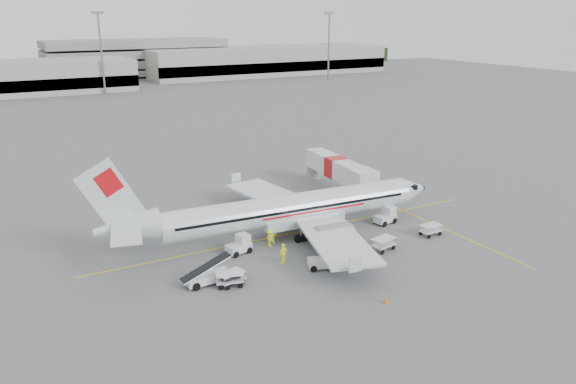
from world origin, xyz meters
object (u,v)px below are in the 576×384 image
jet_bridge (336,174)px  belt_loader (208,267)px  aircraft (292,189)px  tug_aft (239,244)px  tug_mid (321,259)px  tug_fore (385,215)px

jet_bridge → belt_loader: jet_bridge is taller
aircraft → tug_aft: (-6.66, -1.61, -3.99)m
jet_bridge → tug_mid: jet_bridge is taller
aircraft → tug_mid: bearing=-97.7°
belt_loader → jet_bridge: bearing=32.3°
tug_aft → tug_mid: bearing=-64.4°
tug_mid → tug_aft: tug_aft is taller
aircraft → tug_aft: aircraft is taller
belt_loader → tug_aft: size_ratio=2.26×
tug_fore → tug_mid: 13.54m
tug_mid → belt_loader: bearing=-172.2°
tug_aft → jet_bridge: bearing=20.7°
belt_loader → tug_aft: (4.73, 4.34, -0.52)m
tug_aft → tug_fore: bearing=-13.1°
tug_fore → tug_mid: (-12.04, -6.20, -0.04)m
belt_loader → tug_fore: (21.80, 3.98, -0.50)m
tug_fore → tug_aft: tug_fore is taller
aircraft → tug_aft: size_ratio=15.33×
belt_loader → tug_fore: 22.16m
aircraft → jet_bridge: (12.39, 10.58, -2.74)m
belt_loader → tug_mid: 10.03m
aircraft → belt_loader: size_ratio=6.78×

